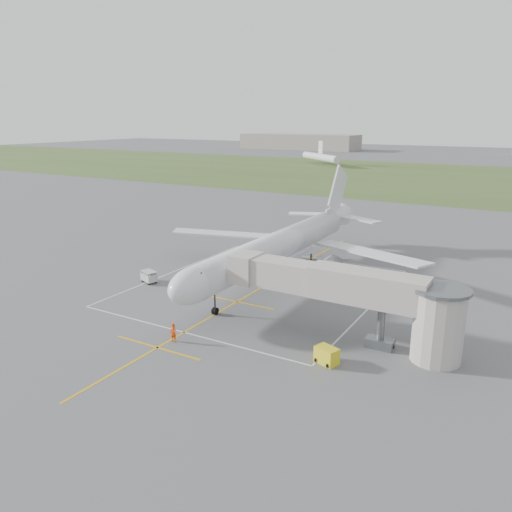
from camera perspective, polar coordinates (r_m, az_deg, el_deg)
The scene contains 10 objects.
ground at distance 66.85m, azimuth 2.40°, elevation -2.62°, with size 700.00×700.00×0.00m, color #505052.
grass_strip at distance 189.75m, azimuth 21.26°, elevation 8.19°, with size 700.00×120.00×0.02m, color #3F5525.
apron_markings at distance 62.03m, azimuth -0.11°, elevation -4.06°, with size 28.20×60.00×0.01m.
airliner at distance 66.26m, azimuth 2.75°, elevation 1.17°, with size 38.93×46.75×13.52m.
jet_bridge at distance 47.73m, azimuth 11.66°, elevation -4.47°, with size 23.40×5.00×7.20m.
gpu_unit at distance 44.90m, azimuth 8.07°, elevation -11.19°, with size 2.29×1.91×1.48m.
baggage_cart at distance 66.54m, azimuth -12.12°, elevation -2.33°, with size 2.57×2.03×1.56m.
ramp_worker_nose at distance 48.97m, azimuth -9.42°, elevation -8.64°, with size 0.68×0.44×1.85m, color #E33D07.
ramp_worker_wing at distance 67.72m, azimuth -0.67°, elevation -1.53°, with size 0.91×0.71×1.88m, color #ED4407.
distant_hangars at distance 325.08m, azimuth 22.53°, elevation 11.62°, with size 345.00×49.00×12.00m.
Camera 1 is at (29.46, -56.29, 20.80)m, focal length 35.00 mm.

